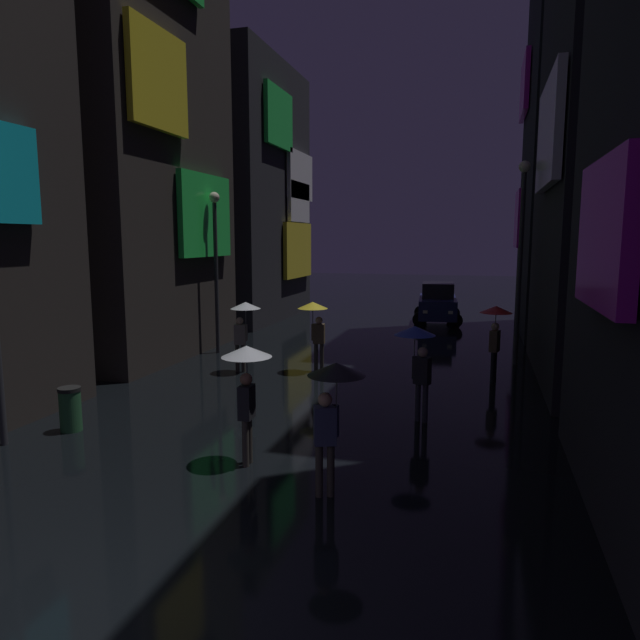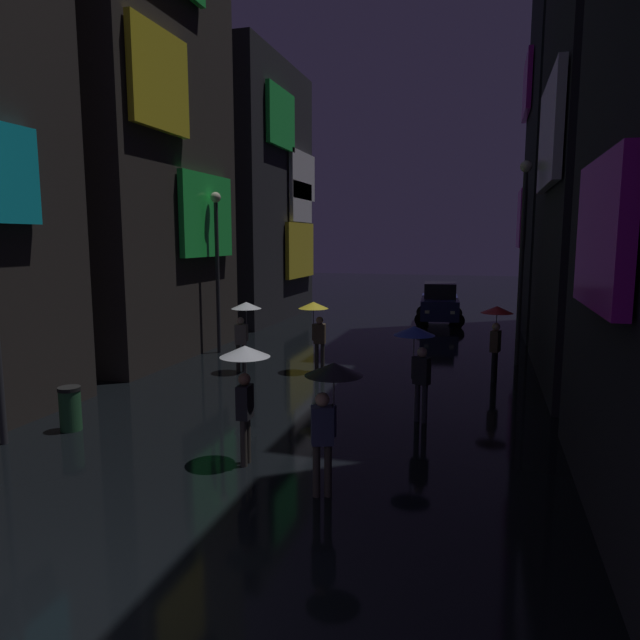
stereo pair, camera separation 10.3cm
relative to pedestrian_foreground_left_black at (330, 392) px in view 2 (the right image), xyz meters
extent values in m
plane|color=black|center=(-1.74, -3.78, -1.67)|extent=(120.00, 120.00, 0.00)
cube|color=#2D2826|center=(-9.24, 8.87, 8.01)|extent=(4.00, 7.30, 19.36)
cube|color=#26E54C|center=(-7.09, 9.83, 3.10)|extent=(0.20, 3.48, 2.80)
cube|color=yellow|center=(-7.09, 7.14, 6.89)|extent=(0.20, 2.98, 2.87)
cube|color=#232328|center=(-9.24, 18.44, 4.51)|extent=(4.00, 8.44, 12.37)
cube|color=yellow|center=(-7.09, 20.06, 1.73)|extent=(0.20, 4.03, 2.80)
cube|color=white|center=(-7.09, 20.25, 4.18)|extent=(0.20, 3.09, 2.02)
cube|color=white|center=(-7.09, 20.50, 5.52)|extent=(0.20, 3.67, 2.38)
cube|color=#26E54C|center=(-7.09, 17.35, 7.79)|extent=(0.20, 3.31, 2.62)
cube|color=#F226D8|center=(3.61, -0.18, 2.38)|extent=(0.20, 2.81, 1.90)
cube|color=black|center=(5.76, 9.14, 7.96)|extent=(4.00, 7.84, 19.25)
cube|color=white|center=(3.61, 7.54, 4.92)|extent=(0.20, 4.15, 2.63)
cube|color=black|center=(5.76, 17.80, 11.20)|extent=(4.00, 7.17, 25.73)
cube|color=#F226D8|center=(3.61, 19.23, 3.19)|extent=(0.20, 2.84, 2.53)
cube|color=#F226D8|center=(3.61, 19.32, 8.88)|extent=(0.20, 3.29, 2.46)
cylinder|color=#38332D|center=(-0.19, -0.11, -1.24)|extent=(0.12, 0.12, 0.85)
cylinder|color=#38332D|center=(-0.02, -0.04, -1.24)|extent=(0.12, 0.12, 0.85)
cube|color=#333859|center=(-0.10, -0.07, -0.52)|extent=(0.40, 0.33, 0.60)
sphere|color=tan|center=(-0.10, -0.07, -0.11)|extent=(0.22, 0.22, 0.22)
cylinder|color=#333859|center=(0.05, 0.04, -0.47)|extent=(0.09, 0.09, 0.50)
cylinder|color=slate|center=(0.05, 0.04, -0.13)|extent=(0.02, 0.02, 0.77)
cone|color=black|center=(0.05, 0.04, 0.35)|extent=(0.90, 0.90, 0.20)
cylinder|color=black|center=(2.52, 8.16, -1.24)|extent=(0.12, 0.12, 0.85)
cylinder|color=black|center=(2.57, 8.33, -1.24)|extent=(0.12, 0.12, 0.85)
cube|color=brown|center=(2.55, 8.24, -0.52)|extent=(0.31, 0.39, 0.60)
sphere|color=beige|center=(2.55, 8.24, -0.11)|extent=(0.22, 0.22, 0.22)
cylinder|color=brown|center=(2.55, 8.43, -0.47)|extent=(0.09, 0.09, 0.50)
cylinder|color=slate|center=(2.55, 8.43, -0.13)|extent=(0.02, 0.02, 0.77)
cone|color=red|center=(2.55, 8.43, 0.35)|extent=(0.90, 0.90, 0.20)
cylinder|color=#2D2D38|center=(1.05, 4.01, -1.24)|extent=(0.12, 0.12, 0.85)
cylinder|color=#2D2D38|center=(0.88, 4.08, -1.24)|extent=(0.12, 0.12, 0.85)
cube|color=black|center=(0.96, 4.05, -0.52)|extent=(0.40, 0.33, 0.60)
sphere|color=beige|center=(0.96, 4.05, -0.11)|extent=(0.22, 0.22, 0.22)
cylinder|color=black|center=(0.78, 4.07, -0.47)|extent=(0.09, 0.09, 0.50)
cylinder|color=slate|center=(0.78, 4.07, -0.13)|extent=(0.02, 0.02, 0.77)
cone|color=#263FB2|center=(0.78, 4.07, 0.35)|extent=(0.90, 0.90, 0.20)
cylinder|color=#38332D|center=(-1.76, 0.68, -1.24)|extent=(0.12, 0.12, 0.85)
cylinder|color=#38332D|center=(-1.77, 0.86, -1.24)|extent=(0.12, 0.12, 0.85)
cube|color=black|center=(-1.76, 0.77, -0.52)|extent=(0.24, 0.35, 0.60)
sphere|color=#9E7051|center=(-1.76, 0.77, -0.11)|extent=(0.22, 0.22, 0.22)
cylinder|color=black|center=(-1.82, 0.94, -0.47)|extent=(0.09, 0.09, 0.50)
cylinder|color=slate|center=(-1.82, 0.94, -0.13)|extent=(0.02, 0.02, 0.77)
cone|color=silver|center=(-1.82, 0.94, 0.35)|extent=(0.90, 0.90, 0.20)
cylinder|color=#38332D|center=(-2.44, 8.09, -1.24)|extent=(0.12, 0.12, 0.85)
cylinder|color=#38332D|center=(-2.62, 8.07, -1.24)|extent=(0.12, 0.12, 0.85)
cube|color=brown|center=(-2.53, 8.08, -0.52)|extent=(0.36, 0.26, 0.60)
sphere|color=tan|center=(-2.53, 8.08, -0.11)|extent=(0.22, 0.22, 0.22)
cylinder|color=brown|center=(-2.71, 8.01, -0.47)|extent=(0.09, 0.09, 0.50)
cylinder|color=slate|center=(-2.71, 8.01, -0.13)|extent=(0.02, 0.02, 0.77)
cone|color=yellow|center=(-2.71, 8.01, 0.35)|extent=(0.90, 0.90, 0.20)
cylinder|color=#38332D|center=(-4.86, 7.28, -1.24)|extent=(0.12, 0.12, 0.85)
cylinder|color=#38332D|center=(-4.69, 7.34, -1.24)|extent=(0.12, 0.12, 0.85)
cube|color=gray|center=(-4.77, 7.31, -0.52)|extent=(0.39, 0.32, 0.60)
sphere|color=beige|center=(-4.77, 7.31, -0.11)|extent=(0.22, 0.22, 0.22)
cylinder|color=gray|center=(-4.62, 7.42, -0.47)|extent=(0.09, 0.09, 0.50)
cylinder|color=slate|center=(-4.62, 7.42, -0.13)|extent=(0.02, 0.02, 0.77)
cone|color=silver|center=(-4.62, 7.42, 0.35)|extent=(0.90, 0.90, 0.20)
cube|color=navy|center=(0.15, 19.31, -0.90)|extent=(2.04, 4.23, 0.90)
cube|color=black|center=(0.15, 19.31, -0.10)|extent=(1.60, 1.96, 0.70)
cylinder|color=black|center=(1.06, 18.05, -1.35)|extent=(0.66, 0.27, 0.64)
cylinder|color=black|center=(-0.55, 17.92, -1.35)|extent=(0.66, 0.27, 0.64)
cylinder|color=black|center=(0.84, 20.71, -1.35)|extent=(0.66, 0.27, 0.64)
cylinder|color=black|center=(-0.77, 20.57, -1.35)|extent=(0.66, 0.27, 0.64)
cube|color=white|center=(0.87, 17.30, -0.90)|extent=(0.20, 0.08, 0.14)
cube|color=white|center=(-0.23, 17.21, -0.90)|extent=(0.20, 0.08, 0.14)
cylinder|color=#2D2D33|center=(-6.74, 9.82, 0.93)|extent=(0.14, 0.14, 5.21)
sphere|color=#F9EFCC|center=(-6.74, 9.82, 3.72)|extent=(0.36, 0.36, 0.36)
cylinder|color=#2D2D33|center=(3.26, 10.71, 1.33)|extent=(0.14, 0.14, 5.99)
sphere|color=#F9EFCC|center=(3.26, 10.71, 4.50)|extent=(0.36, 0.36, 0.36)
cylinder|color=#265933|center=(-6.04, 1.44, -1.24)|extent=(0.44, 0.44, 0.85)
cylinder|color=black|center=(-6.04, 1.44, -0.78)|extent=(0.46, 0.46, 0.08)
camera|label=1|loc=(2.13, -8.21, 2.32)|focal=32.00mm
camera|label=2|loc=(2.23, -8.18, 2.32)|focal=32.00mm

